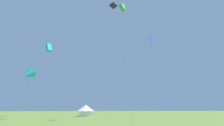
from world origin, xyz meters
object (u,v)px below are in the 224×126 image
kite_blue_diamond (151,40)px  kite_green_box (122,8)px  kite_black_diamond (113,7)px  festival_tent_left (86,110)px  kite_cyan_delta (28,75)px  kite_cyan_box (49,48)px

kite_blue_diamond → kite_green_box: bearing=-125.9°
kite_green_box → kite_blue_diamond: size_ratio=0.95×
kite_black_diamond → festival_tent_left: bearing=148.2°
kite_cyan_delta → kite_cyan_box: 17.74m
kite_blue_diamond → festival_tent_left: (-20.55, 1.25, -22.63)m
kite_black_diamond → kite_cyan_box: 23.41m
kite_green_box → festival_tent_left: 31.27m
kite_cyan_delta → kite_cyan_box: kite_cyan_box is taller
kite_green_box → kite_blue_diamond: kite_blue_diamond is taller
kite_blue_diamond → kite_cyan_delta: (-34.03, -13.96, -15.14)m
kite_green_box → festival_tent_left: bearing=105.4°
kite_cyan_delta → kite_green_box: bearing=-17.9°
kite_green_box → kite_black_diamond: (1.38, 16.93, 9.46)m
kite_black_diamond → kite_cyan_box: bearing=169.4°
kite_green_box → kite_cyan_delta: bearing=162.1°
kite_green_box → kite_cyan_delta: kite_green_box is taller
kite_cyan_delta → festival_tent_left: size_ratio=2.13×
kite_black_diamond → kite_cyan_delta: bearing=-152.8°
festival_tent_left → kite_green_box: bearing=-74.6°
kite_green_box → kite_cyan_box: size_ratio=1.17×
kite_blue_diamond → kite_cyan_delta: size_ratio=2.42×
kite_black_diamond → kite_cyan_delta: size_ratio=3.25×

